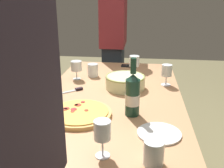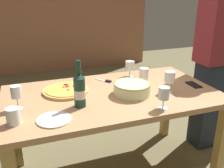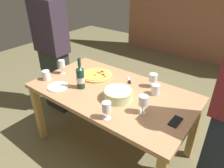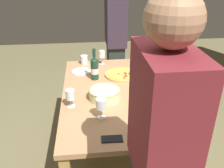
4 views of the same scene
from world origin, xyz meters
The scene contains 16 objects.
ground_plane centered at (0.00, 0.00, 0.00)m, with size 8.00×8.00×0.00m, color #6C6443.
dining_table centered at (0.00, 0.00, 0.66)m, with size 1.60×0.90×0.75m.
pizza centered at (-0.33, 0.14, 0.76)m, with size 0.35×0.35×0.03m.
serving_bowl centered at (0.13, -0.08, 0.80)m, with size 0.28×0.28×0.09m.
wine_bottle centered at (-0.28, -0.14, 0.87)m, with size 0.08×0.08×0.32m.
wine_glass_near_pizza centered at (-0.67, -0.04, 0.86)m, with size 0.07×0.07×0.16m.
wine_glass_by_bottle centered at (0.42, -0.13, 0.87)m, with size 0.08×0.08×0.16m.
wine_glass_far_left centered at (0.22, -0.36, 0.85)m, with size 0.07×0.07×0.15m.
wine_glass_far_right centered at (0.28, 0.31, 0.85)m, with size 0.08×0.08×0.14m.
cup_amber centered at (-0.70, -0.25, 0.80)m, with size 0.08×0.08×0.10m, color white.
cup_ceramic centered at (0.37, 0.20, 0.80)m, with size 0.08×0.08×0.10m, color white.
side_plate centered at (-0.47, -0.28, 0.76)m, with size 0.21×0.21×0.01m, color white.
cell_phone centered at (0.68, -0.08, 0.76)m, with size 0.07×0.14×0.01m, color black.
pizza_knife centered at (0.03, 0.26, 0.76)m, with size 0.12×0.13×0.02m.
person_host centered at (-1.09, 0.16, 0.88)m, with size 0.44×0.24×1.74m.
person_guest_left centered at (1.09, 0.11, 0.89)m, with size 0.42×0.24×1.75m.
Camera 4 is at (1.98, -0.22, 1.82)m, focal length 39.54 mm.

